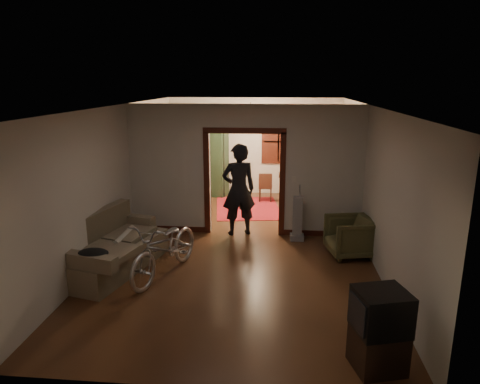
# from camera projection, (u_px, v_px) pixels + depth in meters

# --- Properties ---
(floor) EXTENTS (5.00, 8.50, 0.01)m
(floor) POSITION_uv_depth(u_px,v_px,m) (241.00, 245.00, 8.76)
(floor) COLOR #3C2113
(floor) RESTS_ON ground
(ceiling) EXTENTS (5.00, 8.50, 0.01)m
(ceiling) POSITION_uv_depth(u_px,v_px,m) (241.00, 106.00, 8.06)
(ceiling) COLOR white
(ceiling) RESTS_ON floor
(wall_back) EXTENTS (5.00, 0.02, 2.80)m
(wall_back) POSITION_uv_depth(u_px,v_px,m) (254.00, 146.00, 12.50)
(wall_back) COLOR beige
(wall_back) RESTS_ON floor
(wall_left) EXTENTS (0.02, 8.50, 2.80)m
(wall_left) POSITION_uv_depth(u_px,v_px,m) (118.00, 176.00, 8.63)
(wall_left) COLOR beige
(wall_left) RESTS_ON floor
(wall_right) EXTENTS (0.02, 8.50, 2.80)m
(wall_right) POSITION_uv_depth(u_px,v_px,m) (371.00, 181.00, 8.19)
(wall_right) COLOR beige
(wall_right) RESTS_ON floor
(partition_wall) EXTENTS (5.00, 0.14, 2.80)m
(partition_wall) POSITION_uv_depth(u_px,v_px,m) (245.00, 171.00, 9.13)
(partition_wall) COLOR beige
(partition_wall) RESTS_ON floor
(door_casing) EXTENTS (1.74, 0.20, 2.32)m
(door_casing) POSITION_uv_depth(u_px,v_px,m) (245.00, 184.00, 9.21)
(door_casing) COLOR #3C150D
(door_casing) RESTS_ON floor
(far_window) EXTENTS (0.98, 0.06, 1.28)m
(far_window) POSITION_uv_depth(u_px,v_px,m) (278.00, 142.00, 12.37)
(far_window) COLOR black
(far_window) RESTS_ON wall_back
(chandelier) EXTENTS (0.24, 0.24, 0.24)m
(chandelier) POSITION_uv_depth(u_px,v_px,m) (250.00, 119.00, 10.58)
(chandelier) COLOR #FFE0A5
(chandelier) RESTS_ON ceiling
(light_switch) EXTENTS (0.08, 0.01, 0.12)m
(light_switch) POSITION_uv_depth(u_px,v_px,m) (294.00, 179.00, 9.00)
(light_switch) COLOR silver
(light_switch) RESTS_ON partition_wall
(sofa) EXTENTS (1.49, 2.36, 1.00)m
(sofa) POSITION_uv_depth(u_px,v_px,m) (113.00, 243.00, 7.52)
(sofa) COLOR brown
(sofa) RESTS_ON floor
(rolled_paper) EXTENTS (0.11, 0.85, 0.11)m
(rolled_paper) POSITION_uv_depth(u_px,v_px,m) (124.00, 235.00, 7.80)
(rolled_paper) COLOR beige
(rolled_paper) RESTS_ON sofa
(jacket) EXTENTS (0.48, 0.36, 0.14)m
(jacket) POSITION_uv_depth(u_px,v_px,m) (93.00, 253.00, 6.60)
(jacket) COLOR black
(jacket) RESTS_ON sofa
(bicycle) EXTENTS (1.22, 2.05, 1.02)m
(bicycle) POSITION_uv_depth(u_px,v_px,m) (165.00, 248.00, 7.28)
(bicycle) COLOR silver
(bicycle) RESTS_ON floor
(armchair) EXTENTS (0.98, 0.96, 0.76)m
(armchair) POSITION_uv_depth(u_px,v_px,m) (350.00, 236.00, 8.16)
(armchair) COLOR #4C4B2A
(armchair) RESTS_ON floor
(tv_stand) EXTENTS (0.66, 0.63, 0.50)m
(tv_stand) POSITION_uv_depth(u_px,v_px,m) (378.00, 349.00, 4.96)
(tv_stand) COLOR black
(tv_stand) RESTS_ON floor
(crt_tv) EXTENTS (0.68, 0.64, 0.49)m
(crt_tv) POSITION_uv_depth(u_px,v_px,m) (381.00, 311.00, 4.83)
(crt_tv) COLOR black
(crt_tv) RESTS_ON tv_stand
(vacuum) EXTENTS (0.34, 0.30, 0.95)m
(vacuum) POSITION_uv_depth(u_px,v_px,m) (297.00, 218.00, 8.93)
(vacuum) COLOR gray
(vacuum) RESTS_ON floor
(person) EXTENTS (0.84, 0.69, 2.00)m
(person) POSITION_uv_depth(u_px,v_px,m) (239.00, 190.00, 9.16)
(person) COLOR black
(person) RESTS_ON floor
(oriental_rug) EXTENTS (1.90, 2.33, 0.02)m
(oriental_rug) POSITION_uv_depth(u_px,v_px,m) (248.00, 208.00, 11.28)
(oriental_rug) COLOR maroon
(oriental_rug) RESTS_ON floor
(locker) EXTENTS (1.11, 0.78, 2.01)m
(locker) POSITION_uv_depth(u_px,v_px,m) (209.00, 161.00, 12.40)
(locker) COLOR #20341F
(locker) RESTS_ON floor
(globe) EXTENTS (0.25, 0.25, 0.25)m
(globe) POSITION_uv_depth(u_px,v_px,m) (209.00, 129.00, 12.16)
(globe) COLOR #1E5972
(globe) RESTS_ON locker
(desk) EXTENTS (0.96, 0.58, 0.68)m
(desk) POSITION_uv_depth(u_px,v_px,m) (295.00, 187.00, 12.15)
(desk) COLOR black
(desk) RESTS_ON floor
(desk_chair) EXTENTS (0.36, 0.36, 0.81)m
(desk_chair) POSITION_uv_depth(u_px,v_px,m) (266.00, 187.00, 11.86)
(desk_chair) COLOR black
(desk_chair) RESTS_ON floor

